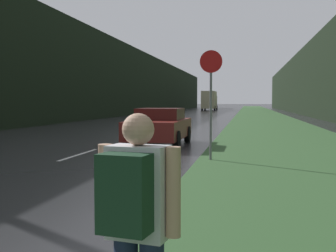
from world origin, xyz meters
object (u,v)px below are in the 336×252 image
at_px(hitchhiker_with_backpack, 136,222).
at_px(car_passing_near, 160,126).
at_px(stop_sign, 211,95).
at_px(delivery_truck, 209,100).

relative_size(hitchhiker_with_backpack, car_passing_near, 0.37).
bearing_deg(hitchhiker_with_backpack, car_passing_near, 110.74).
bearing_deg(stop_sign, hitchhiker_with_backpack, -87.88).
relative_size(hitchhiker_with_backpack, delivery_truck, 0.19).
height_order(car_passing_near, delivery_truck, delivery_truck).
xyz_separation_m(hitchhiker_with_backpack, car_passing_near, (-2.63, 13.26, -0.19)).
height_order(stop_sign, car_passing_near, stop_sign).
bearing_deg(car_passing_near, stop_sign, 120.89).
bearing_deg(stop_sign, delivery_truck, 95.10).
height_order(stop_sign, delivery_truck, delivery_truck).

